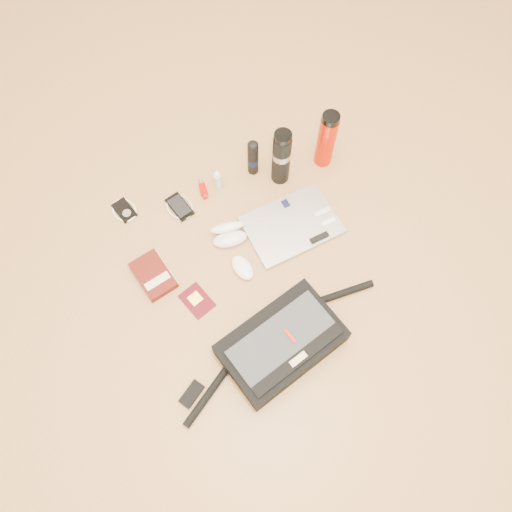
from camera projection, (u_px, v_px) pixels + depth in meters
name	position (u px, v px, depth m)	size (l,w,h in m)	color
ground	(262.00, 280.00, 1.96)	(4.00, 4.00, 0.00)	#AF7F49
messenger_bag	(281.00, 344.00, 1.80)	(0.84, 0.38, 0.12)	black
laptop	(292.00, 225.00, 2.05)	(0.40, 0.30, 0.04)	#A8A8AA
book	(154.00, 275.00, 1.95)	(0.16, 0.21, 0.03)	#49100B
passport	(197.00, 301.00, 1.93)	(0.13, 0.15, 0.01)	#470611
mouse	(242.00, 268.00, 1.96)	(0.09, 0.13, 0.04)	white
sunglasses_case	(229.00, 233.00, 2.01)	(0.15, 0.13, 0.08)	silver
ipod	(124.00, 210.00, 2.08)	(0.12, 0.12, 0.01)	black
phone	(180.00, 207.00, 2.09)	(0.13, 0.14, 0.01)	black
inhaler	(203.00, 189.00, 2.12)	(0.03, 0.10, 0.03)	#AF0500
spray_bottle	(218.00, 181.00, 2.09)	(0.03, 0.03, 0.11)	#A8D2E4
aerosol_can	(253.00, 157.00, 2.08)	(0.05, 0.05, 0.20)	black
thermos_black	(281.00, 157.00, 2.02)	(0.08, 0.08, 0.29)	black
thermos_red	(326.00, 140.00, 2.06)	(0.10, 0.10, 0.29)	#B71700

